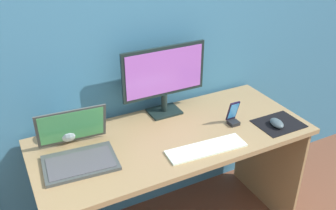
{
  "coord_description": "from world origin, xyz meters",
  "views": [
    {
      "loc": [
        -0.77,
        -1.45,
        1.82
      ],
      "look_at": [
        -0.04,
        -0.02,
        0.94
      ],
      "focal_mm": 39.55,
      "sensor_mm": 36.0,
      "label": 1
    }
  ],
  "objects_px": {
    "monitor": "(164,76)",
    "laptop": "(77,150)",
    "fishbowl": "(66,127)",
    "keyboard_external": "(206,148)",
    "phone_in_dock": "(233,116)",
    "mouse": "(277,123)"
  },
  "relations": [
    {
      "from": "laptop",
      "to": "mouse",
      "type": "bearing_deg",
      "value": -11.36
    },
    {
      "from": "laptop",
      "to": "phone_in_dock",
      "type": "relative_size",
      "value": 2.64
    },
    {
      "from": "laptop",
      "to": "fishbowl",
      "type": "xyz_separation_m",
      "value": [
        -0.0,
        0.19,
        0.02
      ]
    },
    {
      "from": "keyboard_external",
      "to": "phone_in_dock",
      "type": "relative_size",
      "value": 2.99
    },
    {
      "from": "fishbowl",
      "to": "phone_in_dock",
      "type": "distance_m",
      "value": 0.89
    },
    {
      "from": "monitor",
      "to": "keyboard_external",
      "type": "relative_size",
      "value": 1.21
    },
    {
      "from": "monitor",
      "to": "fishbowl",
      "type": "xyz_separation_m",
      "value": [
        -0.57,
        -0.02,
        -0.16
      ]
    },
    {
      "from": "fishbowl",
      "to": "keyboard_external",
      "type": "height_order",
      "value": "fishbowl"
    },
    {
      "from": "laptop",
      "to": "keyboard_external",
      "type": "bearing_deg",
      "value": -20.35
    },
    {
      "from": "keyboard_external",
      "to": "phone_in_dock",
      "type": "xyz_separation_m",
      "value": [
        0.26,
        0.14,
        0.04
      ]
    },
    {
      "from": "laptop",
      "to": "phone_in_dock",
      "type": "bearing_deg",
      "value": -5.16
    },
    {
      "from": "monitor",
      "to": "fishbowl",
      "type": "distance_m",
      "value": 0.59
    },
    {
      "from": "laptop",
      "to": "keyboard_external",
      "type": "relative_size",
      "value": 0.88
    },
    {
      "from": "monitor",
      "to": "laptop",
      "type": "relative_size",
      "value": 1.37
    },
    {
      "from": "laptop",
      "to": "keyboard_external",
      "type": "height_order",
      "value": "laptop"
    },
    {
      "from": "monitor",
      "to": "laptop",
      "type": "height_order",
      "value": "monitor"
    },
    {
      "from": "mouse",
      "to": "phone_in_dock",
      "type": "bearing_deg",
      "value": 156.18
    },
    {
      "from": "keyboard_external",
      "to": "fishbowl",
      "type": "bearing_deg",
      "value": 149.49
    },
    {
      "from": "monitor",
      "to": "keyboard_external",
      "type": "xyz_separation_m",
      "value": [
        0.02,
        -0.43,
        -0.23
      ]
    },
    {
      "from": "fishbowl",
      "to": "keyboard_external",
      "type": "xyz_separation_m",
      "value": [
        0.59,
        -0.4,
        -0.07
      ]
    },
    {
      "from": "laptop",
      "to": "mouse",
      "type": "distance_m",
      "value": 1.07
    },
    {
      "from": "monitor",
      "to": "mouse",
      "type": "relative_size",
      "value": 4.98
    }
  ]
}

